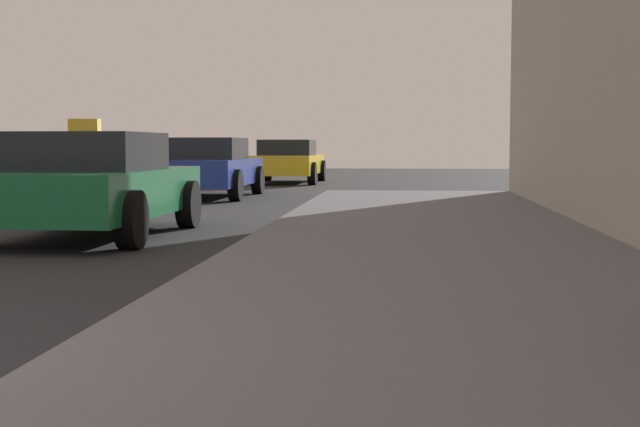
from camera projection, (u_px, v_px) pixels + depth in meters
The scene contains 4 objects.
sidewalk at pixel (489, 418), 3.49m from camera, with size 4.00×32.00×0.15m, color #5B5B60.
car_green at pixel (90, 184), 11.05m from camera, with size 1.99×4.04×1.43m.
car_blue at pixel (207, 167), 19.48m from camera, with size 1.95×4.28×1.27m.
car_yellow at pixel (288, 161), 26.93m from camera, with size 1.93×4.55×1.27m.
Camera 1 is at (3.68, -3.46, 1.12)m, focal length 51.18 mm.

